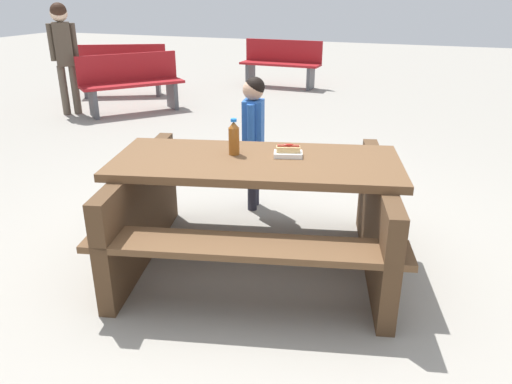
% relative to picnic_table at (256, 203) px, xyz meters
% --- Properties ---
extents(ground_plane, '(30.00, 30.00, 0.00)m').
position_rel_picnic_table_xyz_m(ground_plane, '(0.00, 0.00, -0.44)').
color(ground_plane, gray).
rests_on(ground_plane, ground).
extents(picnic_table, '(2.09, 1.80, 0.75)m').
position_rel_picnic_table_xyz_m(picnic_table, '(0.00, 0.00, 0.00)').
color(picnic_table, brown).
rests_on(picnic_table, ground).
extents(soda_bottle, '(0.07, 0.07, 0.23)m').
position_rel_picnic_table_xyz_m(soda_bottle, '(-0.16, 0.04, 0.41)').
color(soda_bottle, brown).
rests_on(soda_bottle, picnic_table).
extents(hotdog_tray, '(0.20, 0.16, 0.08)m').
position_rel_picnic_table_xyz_m(hotdog_tray, '(0.17, 0.12, 0.34)').
color(hotdog_tray, white).
rests_on(hotdog_tray, picnic_table).
extents(child_in_coat, '(0.18, 0.27, 1.11)m').
position_rel_picnic_table_xyz_m(child_in_coat, '(-0.35, 0.87, 0.26)').
color(child_in_coat, '#262633').
rests_on(child_in_coat, ground).
extents(park_bench_near, '(1.52, 1.03, 0.85)m').
position_rel_picnic_table_xyz_m(park_bench_near, '(-4.16, 4.56, 0.00)').
color(park_bench_near, maroon).
rests_on(park_bench_near, ground).
extents(park_bench_mid, '(1.27, 1.41, 0.85)m').
position_rel_picnic_table_xyz_m(park_bench_mid, '(-3.30, 3.54, 0.00)').
color(park_bench_mid, maroon).
rests_on(park_bench_mid, ground).
extents(park_bench_far, '(1.51, 0.43, 0.85)m').
position_rel_picnic_table_xyz_m(park_bench_far, '(-1.84, 6.31, 0.00)').
color(park_bench_far, maroon).
rests_on(park_bench_far, ground).
extents(bystander_adult, '(0.32, 0.32, 1.56)m').
position_rel_picnic_table_xyz_m(bystander_adult, '(-4.08, 3.10, 0.55)').
color(bystander_adult, brown).
rests_on(bystander_adult, ground).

